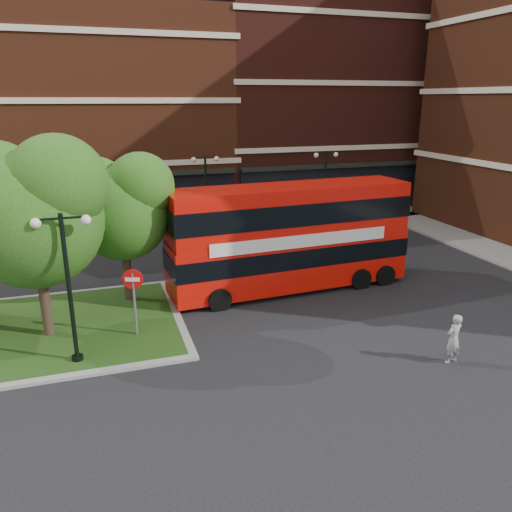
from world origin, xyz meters
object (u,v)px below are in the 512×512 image
object	(u,v)px
bus	(290,231)
car_silver	(175,220)
woman	(454,339)
car_white	(223,219)

from	to	relation	value
bus	car_silver	distance (m)	12.19
woman	car_silver	world-z (taller)	woman
car_silver	bus	bearing A→B (deg)	-169.45
bus	car_white	xyz separation A→B (m)	(-0.12, 11.58, -2.09)
bus	woman	world-z (taller)	bus
car_silver	car_white	size ratio (longest dim) A/B	1.21
bus	car_silver	world-z (taller)	bus
bus	car_white	distance (m)	11.77
woman	car_silver	bearing A→B (deg)	-86.29
woman	car_white	size ratio (longest dim) A/B	0.46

